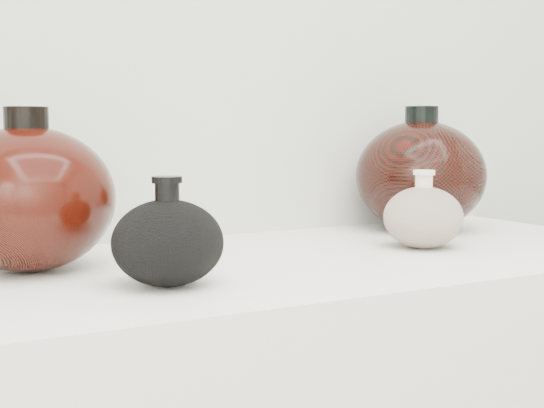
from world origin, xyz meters
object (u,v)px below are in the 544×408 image
black_gourd_vase (168,242)px  right_round_pot (420,175)px  left_round_pot (29,198)px  cream_gourd_vase (423,217)px

black_gourd_vase → right_round_pot: size_ratio=0.51×
left_round_pot → right_round_pot: 0.68m
right_round_pot → black_gourd_vase: bearing=-157.5°
cream_gourd_vase → right_round_pot: (0.13, 0.16, 0.05)m
cream_gourd_vase → left_round_pot: left_round_pot is taller
black_gourd_vase → left_round_pot: bearing=124.9°
black_gourd_vase → right_round_pot: right_round_pot is taller
black_gourd_vase → cream_gourd_vase: bearing=9.7°
black_gourd_vase → right_round_pot: 0.61m
black_gourd_vase → cream_gourd_vase: size_ratio=1.03×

